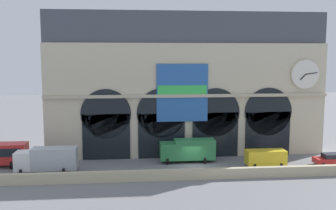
# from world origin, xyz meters

# --- Properties ---
(ground_plane) EXTENTS (200.00, 200.00, 0.00)m
(ground_plane) POSITION_xyz_m (0.00, 0.00, 0.00)
(ground_plane) COLOR slate
(quay_parapet_wall) EXTENTS (90.00, 0.70, 1.26)m
(quay_parapet_wall) POSITION_xyz_m (0.00, -5.08, 0.63)
(quay_parapet_wall) COLOR #BCAD8C
(quay_parapet_wall) RESTS_ON ground
(station_building) EXTENTS (40.33, 5.19, 20.76)m
(station_building) POSITION_xyz_m (0.02, 7.39, 10.06)
(station_building) COLOR beige
(station_building) RESTS_ON ground
(box_truck_west) EXTENTS (7.50, 2.91, 3.12)m
(box_truck_west) POSITION_xyz_m (-18.61, -0.57, 1.70)
(box_truck_west) COLOR white
(box_truck_west) RESTS_ON ground
(box_truck_center) EXTENTS (7.50, 2.91, 3.12)m
(box_truck_center) POSITION_xyz_m (-0.41, 2.59, 1.70)
(box_truck_center) COLOR #2D7A42
(box_truck_center) RESTS_ON ground
(van_mideast) EXTENTS (5.20, 2.48, 2.20)m
(van_mideast) POSITION_xyz_m (9.42, -0.67, 1.25)
(van_mideast) COLOR gold
(van_mideast) RESTS_ON ground
(car_east) EXTENTS (4.40, 2.22, 1.55)m
(car_east) POSITION_xyz_m (18.39, -0.80, 0.80)
(car_east) COLOR red
(car_east) RESTS_ON ground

